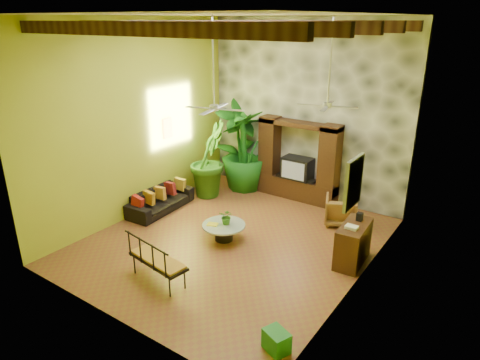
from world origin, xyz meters
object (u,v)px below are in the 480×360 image
Objects in this scene: sofa at (160,200)px; coffee_table at (224,230)px; tall_plant_c at (245,150)px; iron_bench at (155,258)px; tall_plant_a at (239,143)px; tall_plant_b at (209,159)px; wicker_armchair at (341,210)px; ceiling_fan_back at (328,96)px; side_console at (353,244)px; green_bin at (276,341)px; entertainment_center at (298,166)px; ceiling_fan_front at (214,98)px.

coffee_table is at bearing -102.33° from sofa.
tall_plant_c is 1.72× the size of iron_bench.
tall_plant_a is 1.30m from tall_plant_b.
wicker_armchair is at bearing 75.16° from iron_bench.
tall_plant_c is at bearing 152.66° from ceiling_fan_back.
tall_plant_a reaches higher than side_console.
iron_bench reaches higher than coffee_table.
ceiling_fan_back is 1.83× the size of coffee_table.
sofa is 4.99× the size of green_bin.
entertainment_center is 3.50m from ceiling_fan_back.
tall_plant_a is 2.64× the size of coffee_table.
ceiling_fan_back is 0.84× the size of tall_plant_b.
green_bin is (0.00, -3.20, -0.27)m from side_console.
wicker_armchair is at bearing -10.48° from tall_plant_c.
tall_plant_b is at bearing 137.89° from green_bin.
coffee_table is (-0.01, 0.28, -3.15)m from ceiling_fan_front.
tall_plant_b is 6.67m from green_bin.
ceiling_fan_back is at bearing 61.95° from wicker_armchair.
iron_bench is (-1.85, -3.50, -2.85)m from ceiling_fan_back.
ceiling_fan_front reaches higher than sofa.
tall_plant_a is (-3.78, 0.88, 0.98)m from wicker_armchair.
ceiling_fan_back is 0.92× the size of sofa.
green_bin is at bearing -94.11° from side_console.
green_bin is at bearing -121.58° from sofa.
ceiling_fan_front is 4.01m from sofa.
wicker_armchair is at bearing 83.94° from ceiling_fan_back.
tall_plant_b is (-3.85, 0.68, -2.30)m from ceiling_fan_back.
ceiling_fan_front is 3.43m from iron_bench.
sofa is (-2.45, 0.65, -3.11)m from ceiling_fan_front.
ceiling_fan_front is 4.22m from tall_plant_c.
ceiling_fan_back is 4.61× the size of green_bin.
coffee_table is (1.86, -3.27, -1.08)m from tall_plant_a.
iron_bench is 4.14m from side_console.
entertainment_center is 3.03× the size of wicker_armchair.
wicker_armchair is at bearing 51.23° from coffee_table.
entertainment_center is 1.09× the size of tall_plant_b.
ceiling_fan_front is 1.67× the size of side_console.
entertainment_center is at bearing 114.99° from green_bin.
tall_plant_c is 7.03m from green_bin.
side_console is at bearing -27.93° from tall_plant_a.
tall_plant_b is 4.68m from iron_bench.
tall_plant_a is at bearing 151.98° from ceiling_fan_back.
coffee_table is at bearing -143.80° from ceiling_fan_back.
tall_plant_c is at bearing -32.47° from wicker_armchair.
wicker_armchair is at bearing 54.35° from ceiling_fan_front.
iron_bench is at bearing -117.77° from ceiling_fan_back.
entertainment_center is 1.19× the size of sofa.
ceiling_fan_back is at bearing 70.58° from iron_bench.
tall_plant_c is 3.49m from coffee_table.
ceiling_fan_front is at bearing 32.36° from wicker_armchair.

